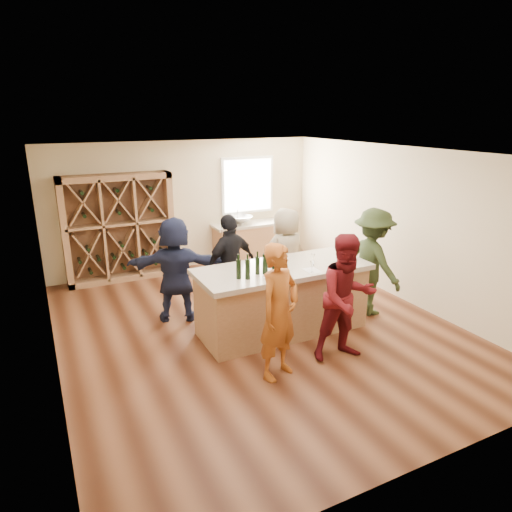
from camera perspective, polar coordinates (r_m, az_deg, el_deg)
name	(u,v)px	position (r m, az deg, el deg)	size (l,w,h in m)	color
floor	(256,330)	(7.58, -0.01, -9.19)	(6.00, 7.00, 0.10)	#58301C
ceiling	(256,149)	(6.80, -0.01, 13.22)	(6.00, 7.00, 0.10)	white
wall_back	(185,205)	(10.27, -8.88, 6.30)	(6.00, 0.10, 2.80)	beige
wall_front	(434,345)	(4.39, 21.41, -10.31)	(6.00, 0.10, 2.80)	beige
wall_left	(40,275)	(6.38, -25.39, -2.12)	(0.10, 7.00, 2.80)	beige
wall_right	(405,224)	(8.80, 18.14, 3.77)	(0.10, 7.00, 2.80)	beige
window_frame	(248,185)	(10.67, -1.07, 8.84)	(1.30, 0.06, 1.30)	white
window_pane	(248,185)	(10.64, -0.99, 8.81)	(1.18, 0.01, 1.18)	white
wine_rack	(119,228)	(9.73, -16.73, 3.33)	(2.20, 0.45, 2.20)	#986C48
back_counter_base	(249,243)	(10.68, -0.89, 1.58)	(1.60, 0.58, 0.86)	#986C48
back_counter_top	(249,224)	(10.56, -0.91, 3.98)	(1.70, 0.62, 0.06)	#A59987
sink	(241,220)	(10.45, -1.90, 4.52)	(0.54, 0.54, 0.19)	silver
faucet	(238,216)	(10.60, -2.31, 5.02)	(0.02, 0.02, 0.30)	silver
tasting_counter_base	(282,301)	(7.27, 3.28, -5.67)	(2.60, 1.00, 1.00)	#986C48
tasting_counter_top	(283,269)	(7.08, 3.36, -1.64)	(2.72, 1.12, 0.08)	#A59987
wine_bottle_a	(239,269)	(6.50, -2.19, -1.66)	(0.07, 0.07, 0.29)	black
wine_bottle_b	(248,269)	(6.49, -1.05, -1.67)	(0.07, 0.07, 0.29)	black
wine_bottle_c	(257,265)	(6.69, 0.18, -1.19)	(0.07, 0.07, 0.27)	black
wine_bottle_d	(265,264)	(6.68, 1.16, -1.01)	(0.08, 0.08, 0.32)	black
wine_bottle_e	(274,261)	(6.82, 2.31, -0.63)	(0.08, 0.08, 0.31)	black
wine_glass_a	(282,271)	(6.57, 3.27, -1.92)	(0.07, 0.07, 0.19)	white
wine_glass_b	(312,267)	(6.82, 7.02, -1.38)	(0.06, 0.06, 0.17)	white
wine_glass_c	(338,263)	(7.03, 10.21, -0.85)	(0.07, 0.07, 0.20)	white
wine_glass_d	(313,259)	(7.15, 7.13, -0.43)	(0.07, 0.07, 0.18)	white
wine_glass_e	(341,257)	(7.34, 10.61, -0.09)	(0.07, 0.07, 0.20)	white
tasting_menu_a	(274,279)	(6.55, 2.31, -2.85)	(0.21, 0.29, 0.00)	white
tasting_menu_b	(312,270)	(6.93, 7.05, -1.81)	(0.21, 0.28, 0.00)	white
tasting_menu_c	(341,267)	(7.14, 10.64, -1.39)	(0.23, 0.32, 0.00)	white
person_near_left	(279,312)	(5.90, 2.90, -7.00)	(0.67, 0.49, 1.83)	#994C19
person_near_right	(347,298)	(6.45, 11.29, -5.16)	(0.89, 0.49, 1.82)	#590F14
person_server	(372,262)	(8.01, 14.35, -0.73)	(1.20, 0.56, 1.85)	#263319
person_far_mid	(231,265)	(7.79, -3.19, -1.09)	(1.03, 0.53, 1.75)	black
person_far_right	(286,255)	(8.34, 3.77, 0.10)	(0.85, 0.55, 1.74)	gray
person_far_left	(176,269)	(7.64, -10.02, -1.63)	(1.65, 0.59, 1.77)	#191E38
wine_glass_f	(274,258)	(7.18, 2.24, -0.25)	(0.07, 0.07, 0.18)	white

